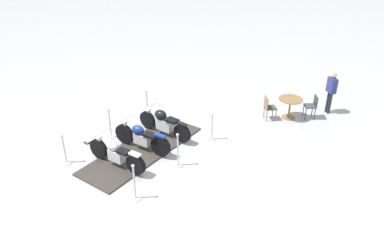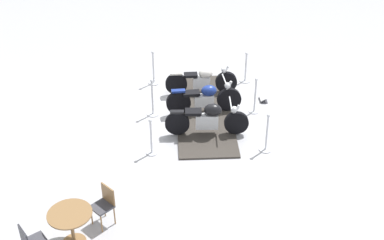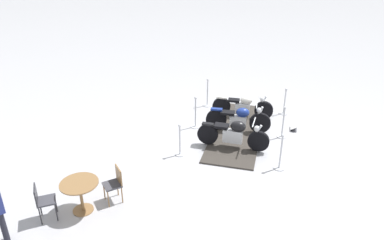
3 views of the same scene
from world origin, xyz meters
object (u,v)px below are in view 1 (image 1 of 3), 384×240
(motorcycle_navy, at_px, (141,137))
(cafe_chair_across_table, at_px, (269,106))
(stanchion_left_rear, at_px, (135,188))
(motorcycle_cream, at_px, (116,153))
(stanchion_right_rear, at_px, (65,154))
(stanchion_right_mid, at_px, (110,127))
(stanchion_left_front, at_px, (212,130))
(stanchion_left_mid, at_px, (178,156))
(stanchion_right_front, at_px, (147,108))
(motorcycle_black, at_px, (163,122))
(bystander_person, at_px, (331,89))
(cafe_chair_near_table, at_px, (312,105))
(cafe_table, at_px, (290,103))
(info_placard, at_px, (90,140))

(motorcycle_navy, height_order, cafe_chair_across_table, motorcycle_navy)
(stanchion_left_rear, bearing_deg, motorcycle_cream, 169.97)
(stanchion_right_rear, bearing_deg, stanchion_right_mid, 107.27)
(motorcycle_cream, bearing_deg, stanchion_left_front, -117.71)
(cafe_chair_across_table, bearing_deg, motorcycle_cream, -156.83)
(stanchion_left_mid, bearing_deg, stanchion_left_rear, -72.73)
(stanchion_right_front, xyz_separation_m, stanchion_left_rear, (3.91, -2.76, -0.01))
(motorcycle_cream, bearing_deg, motorcycle_black, -91.38)
(bystander_person, bearing_deg, cafe_chair_across_table, 0.78)
(motorcycle_cream, xyz_separation_m, stanchion_left_rear, (1.64, -0.29, -0.13))
(stanchion_right_front, bearing_deg, motorcycle_cream, -47.47)
(motorcycle_black, bearing_deg, stanchion_left_rear, 117.92)
(stanchion_left_front, height_order, cafe_chair_across_table, stanchion_left_front)
(stanchion_right_mid, bearing_deg, stanchion_right_front, 107.27)
(motorcycle_cream, relative_size, cafe_chair_near_table, 2.32)
(motorcycle_cream, height_order, cafe_table, motorcycle_cream)
(motorcycle_navy, distance_m, stanchion_right_rear, 2.38)
(stanchion_left_front, relative_size, cafe_chair_near_table, 1.13)
(stanchion_left_front, bearing_deg, motorcycle_cream, -98.79)
(stanchion_right_front, distance_m, info_placard, 2.58)
(stanchion_right_mid, xyz_separation_m, cafe_chair_across_table, (2.36, 5.29, 0.15))
(stanchion_left_mid, bearing_deg, info_placard, -151.72)
(stanchion_right_rear, xyz_separation_m, cafe_chair_across_table, (1.80, 7.10, 0.22))
(motorcycle_cream, distance_m, cafe_chair_near_table, 7.47)
(info_placard, bearing_deg, stanchion_left_rear, -110.93)
(cafe_chair_across_table, bearing_deg, bystander_person, 5.45)
(stanchion_left_rear, height_order, cafe_table, stanchion_left_rear)
(motorcycle_black, relative_size, stanchion_right_front, 2.01)
(stanchion_right_rear, xyz_separation_m, info_placard, (-0.73, 1.09, -0.25))
(stanchion_right_rear, bearing_deg, cafe_chair_across_table, 75.76)
(motorcycle_black, relative_size, stanchion_right_mid, 1.98)
(motorcycle_black, height_order, stanchion_right_front, stanchion_right_front)
(motorcycle_cream, height_order, stanchion_right_rear, motorcycle_cream)
(cafe_chair_across_table, bearing_deg, cafe_chair_near_table, -4.04)
(motorcycle_black, xyz_separation_m, cafe_chair_across_table, (1.35, 3.79, 0.01))
(motorcycle_black, xyz_separation_m, stanchion_right_mid, (-1.02, -1.50, -0.14))
(motorcycle_black, relative_size, cafe_chair_near_table, 2.39)
(stanchion_right_front, bearing_deg, stanchion_left_rear, -35.24)
(motorcycle_navy, relative_size, stanchion_right_front, 1.89)
(motorcycle_cream, bearing_deg, stanchion_right_rear, 26.48)
(cafe_chair_across_table, height_order, bystander_person, bystander_person)
(stanchion_left_front, bearing_deg, info_placard, -125.08)
(bystander_person, bearing_deg, stanchion_left_rear, 24.62)
(stanchion_right_rear, bearing_deg, motorcycle_cream, 45.40)
(info_placard, bearing_deg, cafe_chair_near_table, -42.27)
(cafe_table, xyz_separation_m, bystander_person, (0.61, 1.56, 0.38))
(info_placard, relative_size, cafe_table, 0.50)
(stanchion_left_mid, bearing_deg, stanchion_right_mid, -162.73)
(motorcycle_navy, bearing_deg, motorcycle_black, -93.98)
(stanchion_right_mid, xyz_separation_m, cafe_chair_near_table, (3.27, 6.65, 0.16))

